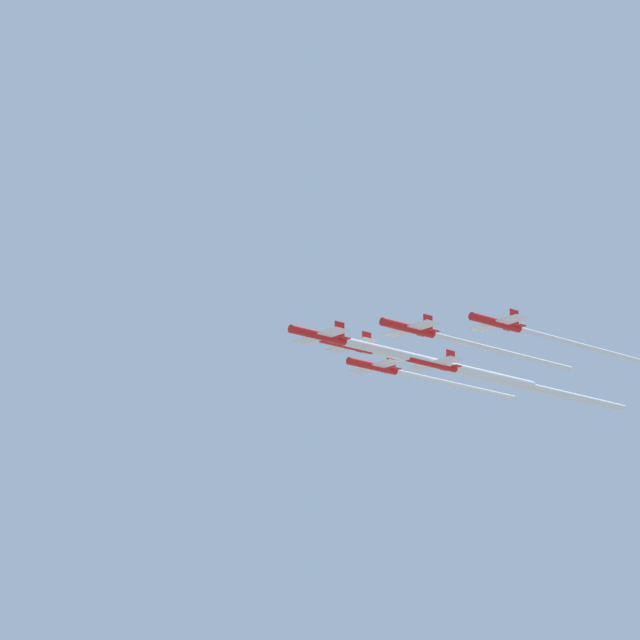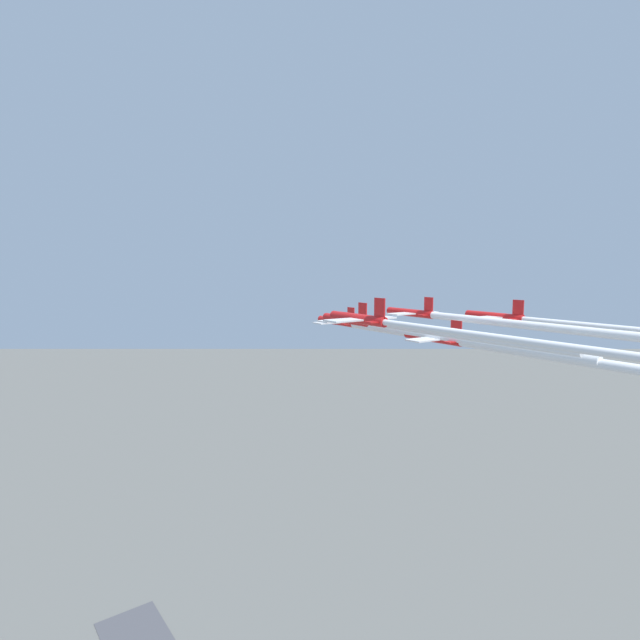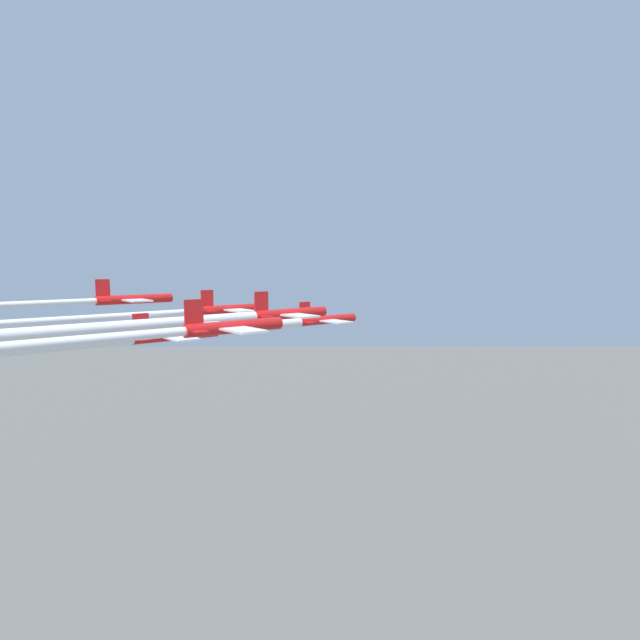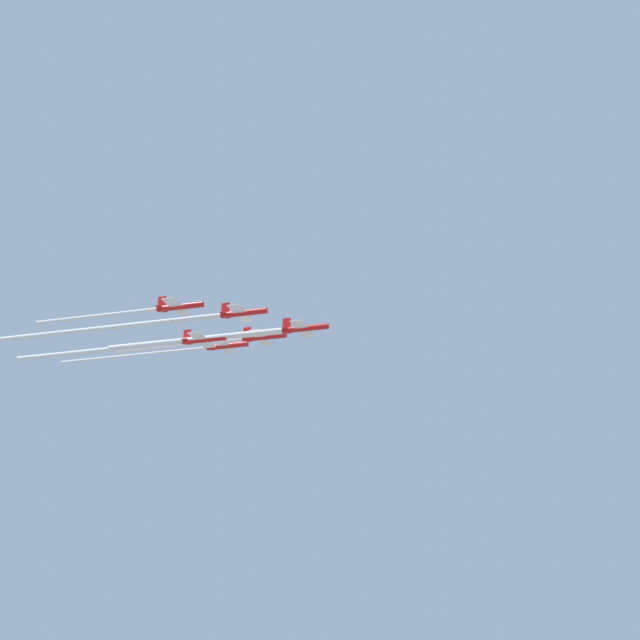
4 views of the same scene
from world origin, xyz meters
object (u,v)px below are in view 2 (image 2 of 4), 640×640
at_px(jet_0, 338,321).
at_px(jet_5, 496,316).
at_px(jet_1, 347,319).
at_px(jet_2, 412,313).
at_px(jet_3, 359,318).
at_px(jet_4, 435,338).

xyz_separation_m(jet_0, jet_5, (19.16, 18.98, 2.06)).
bearing_deg(jet_1, jet_5, -29.54).
distance_m(jet_2, jet_5, 13.49).
bearing_deg(jet_1, jet_2, 0.00).
distance_m(jet_1, jet_3, 13.57).
distance_m(jet_1, jet_5, 23.58).
bearing_deg(jet_5, jet_0, 120.47).
xyz_separation_m(jet_0, jet_3, (25.90, -7.53, 3.30)).
xyz_separation_m(jet_2, jet_5, (9.58, 9.49, -0.06)).
bearing_deg(jet_4, jet_3, 180.00).
relative_size(jet_1, jet_4, 1.00).
xyz_separation_m(jet_3, jet_5, (-6.73, 26.51, -1.24)).
height_order(jet_2, jet_3, jet_3).
distance_m(jet_4, jet_5, 13.86).
bearing_deg(jet_3, jet_0, 59.53).
bearing_deg(jet_5, jet_2, 120.47).
distance_m(jet_0, jet_3, 27.17).
height_order(jet_1, jet_3, jet_3).
bearing_deg(jet_4, jet_5, 0.00).
relative_size(jet_4, jet_5, 1.00).
bearing_deg(jet_3, jet_1, 59.53).
relative_size(jet_3, jet_5, 1.00).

